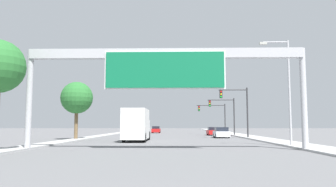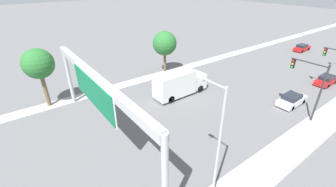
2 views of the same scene
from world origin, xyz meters
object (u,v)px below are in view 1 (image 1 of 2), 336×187
Objects in this scene: palm_tree_background at (77,98)px; truck_box_primary at (137,125)px; traffic_light_mid_block at (225,110)px; traffic_light_near_intersection at (239,105)px; car_far_right at (221,133)px; car_mid_center at (156,130)px; traffic_light_far_intersection at (215,113)px; street_lamp_right at (286,84)px; sign_gantry at (165,67)px; car_mid_left at (213,131)px.

truck_box_primary is at bearing -22.86° from palm_tree_background.
traffic_light_mid_block is at bearing 55.41° from truck_box_primary.
traffic_light_near_intersection is at bearing 32.16° from truck_box_primary.
car_far_right is 0.65× the size of traffic_light_near_intersection.
car_mid_center is 0.76× the size of traffic_light_far_intersection.
car_mid_center is at bearing 115.29° from traffic_light_near_intersection.
palm_tree_background reaches higher than car_mid_center.
street_lamp_right is (0.96, -15.96, 0.80)m from traffic_light_near_intersection.
car_mid_center is 0.57× the size of truck_box_primary.
traffic_light_mid_block is 0.88× the size of palm_tree_background.
truck_box_primary is 21.90m from traffic_light_mid_block.
street_lamp_right is (10.06, 4.14, -0.77)m from sign_gantry.
truck_box_primary is 1.15× the size of traffic_light_near_intersection.
car_mid_left is 0.58× the size of truck_box_primary.
sign_gantry is at bearing -157.62° from street_lamp_right.
car_far_right is 19.77m from palm_tree_background.
traffic_light_mid_block is (12.36, -16.69, 3.45)m from car_mid_center.
street_lamp_right is (1.69, -35.96, 1.26)m from traffic_light_far_intersection.
traffic_light_mid_block is at bearing 77.09° from car_far_right.
traffic_light_far_intersection is 36.02m from street_lamp_right.
car_mid_center is 0.49× the size of street_lamp_right.
sign_gantry is 47.23m from car_mid_center.
traffic_light_mid_block is (12.36, 17.93, 2.37)m from truck_box_primary.
street_lamp_right is at bearing -86.57° from traffic_light_near_intersection.
car_mid_center is 0.63× the size of palm_tree_background.
street_lamp_right reaches higher than truck_box_primary.
car_mid_center is 21.05m from traffic_light_mid_block.
street_lamp_right is (3.06, -17.84, 4.57)m from car_far_right.
car_far_right is 4.71m from traffic_light_near_intersection.
car_far_right is 18.47m from traffic_light_far_intersection.
traffic_light_far_intersection reaches higher than truck_box_primary.
car_far_right is 0.71× the size of traffic_light_mid_block.
traffic_light_far_intersection is at bearing 92.68° from street_lamp_right.
sign_gantry is at bearing -106.40° from traffic_light_mid_block.
sign_gantry is 3.03× the size of traffic_light_near_intersection.
traffic_light_near_intersection reaches higher than car_mid_left.
palm_tree_background is (-11.14, 15.40, -1.04)m from sign_gantry.
car_mid_center is at bearing 150.61° from traffic_light_far_intersection.
traffic_light_mid_block is 10.01m from traffic_light_far_intersection.
car_mid_left is 22.72m from truck_box_primary.
sign_gantry reaches higher than palm_tree_background.
palm_tree_background is 24.01m from street_lamp_right.
traffic_light_far_intersection is at bearing 92.77° from traffic_light_mid_block.
palm_tree_background is (-18.14, -6.59, 4.30)m from car_far_right.
car_mid_left is 0.50× the size of street_lamp_right.
car_mid_center is at bearing 112.94° from car_far_right.
car_mid_center is at bearing 107.64° from street_lamp_right.
street_lamp_right reaches higher than palm_tree_background.
car_far_right reaches higher than car_mid_center.
traffic_light_mid_block is (-0.25, 10.00, -0.33)m from traffic_light_near_intersection.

